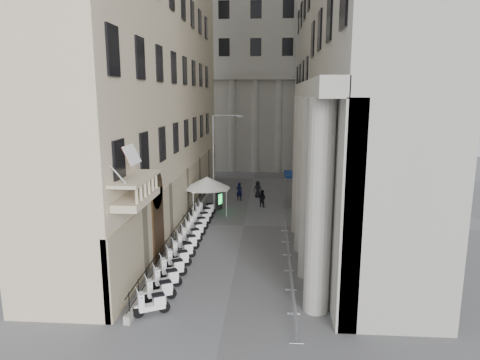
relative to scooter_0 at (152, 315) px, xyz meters
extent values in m
cube|color=beige|center=(-4.10, 17.02, 17.00)|extent=(5.00, 36.00, 34.00)
cube|color=beige|center=(3.40, 43.02, 15.00)|extent=(22.00, 10.00, 30.00)
cylinder|color=white|center=(-0.88, 15.84, 1.09)|extent=(0.06, 0.06, 2.18)
cylinder|color=white|center=(1.90, 15.84, 1.09)|extent=(0.06, 0.06, 2.18)
cylinder|color=white|center=(-0.88, 18.62, 1.09)|extent=(0.06, 0.06, 2.18)
cylinder|color=white|center=(1.90, 18.62, 1.09)|extent=(0.06, 0.06, 2.18)
cube|color=white|center=(0.51, 17.23, 2.23)|extent=(2.98, 2.98, 0.12)
cone|color=white|center=(0.51, 17.23, 2.73)|extent=(3.97, 3.97, 0.99)
cylinder|color=#999BA1|center=(0.49, 18.38, 4.19)|extent=(0.16, 0.16, 8.39)
cylinder|color=#999BA1|center=(1.72, 18.10, 8.39)|extent=(2.48, 0.68, 0.12)
cube|color=#999BA1|center=(2.84, 17.84, 8.33)|extent=(0.56, 0.34, 0.16)
cube|color=black|center=(0.90, 18.82, 0.80)|extent=(0.52, 0.78, 1.61)
cube|color=#19E54C|center=(1.01, 18.76, 0.98)|extent=(0.27, 0.54, 0.89)
imported|color=#0D1236|center=(2.45, 22.37, 0.88)|extent=(0.73, 0.57, 1.77)
imported|color=black|center=(4.70, 20.06, 0.80)|extent=(0.97, 0.91, 1.60)
imported|color=black|center=(4.20, 23.75, 0.84)|extent=(0.97, 0.82, 1.68)
camera|label=1|loc=(5.38, -17.99, 10.10)|focal=32.00mm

